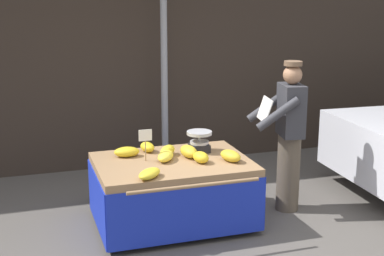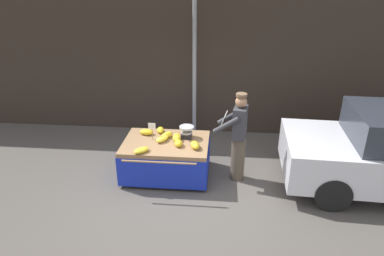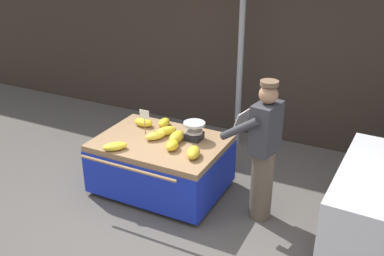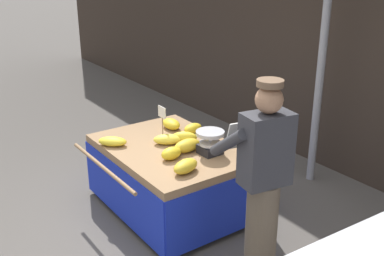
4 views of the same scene
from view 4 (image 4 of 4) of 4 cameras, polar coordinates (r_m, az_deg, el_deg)
name	(u,v)px [view 4 (image 4 of 4)]	position (r m, az deg, el deg)	size (l,w,h in m)	color
ground_plane	(130,245)	(4.52, -7.62, -14.09)	(60.00, 60.00, 0.00)	#514C47
street_pole	(324,41)	(5.32, 15.87, 10.20)	(0.09, 0.09, 3.32)	gray
banana_cart	(171,163)	(4.81, -2.61, -4.35)	(1.63, 1.37, 0.72)	#93704C
weighing_scale	(210,142)	(4.52, 2.23, -1.78)	(0.28, 0.28, 0.23)	black
price_sign	(162,115)	(4.90, -3.70, 1.61)	(0.14, 0.01, 0.34)	#997A51
banana_bunch_0	(171,124)	(5.19, -2.58, 0.51)	(0.17, 0.27, 0.11)	gold
banana_bunch_1	(186,166)	(4.17, -0.80, -4.71)	(0.15, 0.28, 0.12)	gold
banana_bunch_2	(113,141)	(4.80, -9.74, -1.63)	(0.16, 0.30, 0.09)	yellow
banana_bunch_3	(184,137)	(4.80, -0.94, -1.14)	(0.13, 0.26, 0.12)	yellow
banana_bunch_4	(167,139)	(4.78, -3.03, -1.40)	(0.15, 0.29, 0.10)	yellow
banana_bunch_5	(187,146)	(4.59, -0.61, -2.17)	(0.16, 0.30, 0.13)	gold
banana_bunch_6	(193,128)	(5.06, 0.12, -0.05)	(0.14, 0.23, 0.11)	gold
banana_bunch_7	(171,153)	(4.43, -2.56, -3.13)	(0.14, 0.22, 0.12)	gold
vendor_person	(263,183)	(3.70, 8.69, -6.72)	(0.63, 0.58, 1.71)	brown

